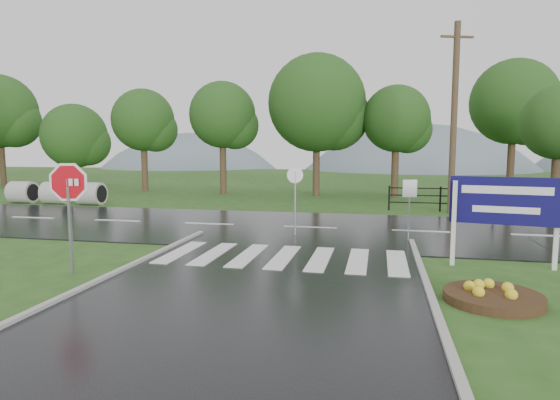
# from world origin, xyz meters

# --- Properties ---
(ground) EXTENTS (120.00, 120.00, 0.00)m
(ground) POSITION_xyz_m (0.00, 0.00, 0.00)
(ground) COLOR #28501A
(ground) RESTS_ON ground
(main_road) EXTENTS (90.00, 8.00, 0.04)m
(main_road) POSITION_xyz_m (0.00, 10.00, 0.00)
(main_road) COLOR black
(main_road) RESTS_ON ground
(crosswalk) EXTENTS (6.50, 2.80, 0.02)m
(crosswalk) POSITION_xyz_m (0.00, 5.00, 0.06)
(crosswalk) COLOR silver
(crosswalk) RESTS_ON ground
(fence_west) EXTENTS (9.58, 0.08, 1.20)m
(fence_west) POSITION_xyz_m (7.75, 16.00, 0.72)
(fence_west) COLOR black
(fence_west) RESTS_ON ground
(hills) EXTENTS (102.00, 48.00, 48.00)m
(hills) POSITION_xyz_m (3.49, 65.00, -15.54)
(hills) COLOR slate
(hills) RESTS_ON ground
(treeline) EXTENTS (83.20, 5.20, 10.00)m
(treeline) POSITION_xyz_m (1.00, 24.00, 0.00)
(treeline) COLOR #1B4214
(treeline) RESTS_ON ground
(culvert_pipes) EXTENTS (5.50, 1.20, 1.20)m
(culvert_pipes) POSITION_xyz_m (-14.66, 15.00, 0.60)
(culvert_pipes) COLOR #9E9B93
(culvert_pipes) RESTS_ON ground
(stop_sign) EXTENTS (1.24, 0.26, 2.83)m
(stop_sign) POSITION_xyz_m (-4.68, 2.51, 1.96)
(stop_sign) COLOR #939399
(stop_sign) RESTS_ON ground
(estate_billboard) EXTENTS (2.58, 0.54, 2.29)m
(estate_billboard) POSITION_xyz_m (5.59, 5.26, 1.57)
(estate_billboard) COLOR silver
(estate_billboard) RESTS_ON ground
(flower_bed) EXTENTS (1.86, 1.86, 0.37)m
(flower_bed) POSITION_xyz_m (4.72, 2.31, 0.14)
(flower_bed) COLOR #332111
(flower_bed) RESTS_ON ground
(reg_sign_small) EXTENTS (0.44, 0.11, 2.02)m
(reg_sign_small) POSITION_xyz_m (3.45, 7.99, 1.44)
(reg_sign_small) COLOR #939399
(reg_sign_small) RESTS_ON ground
(reg_sign_round) EXTENTS (0.54, 0.17, 2.37)m
(reg_sign_round) POSITION_xyz_m (-0.29, 8.40, 1.49)
(reg_sign_round) COLOR #939399
(reg_sign_round) RESTS_ON ground
(utility_pole_east) EXTENTS (1.49, 0.57, 8.63)m
(utility_pole_east) POSITION_xyz_m (5.77, 15.50, 4.39)
(utility_pole_east) COLOR #473523
(utility_pole_east) RESTS_ON ground
(entrance_tree_left) EXTENTS (3.50, 3.50, 5.97)m
(entrance_tree_left) POSITION_xyz_m (10.82, 17.50, 4.17)
(entrance_tree_left) COLOR #3D2B1C
(entrance_tree_left) RESTS_ON ground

